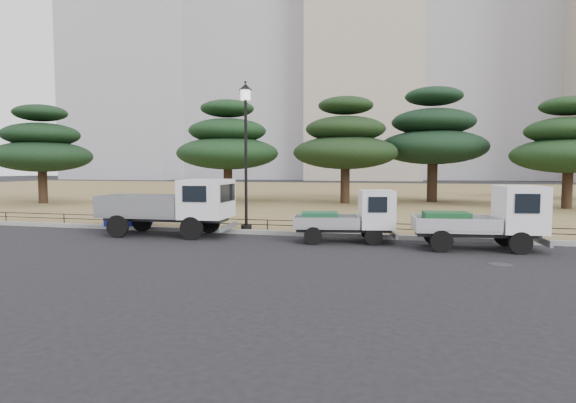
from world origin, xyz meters
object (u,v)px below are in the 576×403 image
(truck_large, at_px, (174,204))
(truck_kei_rear, at_px, (487,218))
(truck_kei_front, at_px, (352,216))
(street_lamp, at_px, (246,131))
(tarp_pile, at_px, (129,214))

(truck_large, height_order, truck_kei_rear, truck_large)
(truck_kei_front, relative_size, street_lamp, 0.64)
(truck_kei_rear, xyz_separation_m, street_lamp, (-8.38, 1.71, 2.89))
(truck_large, xyz_separation_m, truck_kei_front, (6.52, 0.11, -0.28))
(truck_kei_rear, bearing_deg, truck_large, 171.91)
(truck_large, distance_m, truck_kei_front, 6.52)
(truck_kei_rear, xyz_separation_m, tarp_pile, (-13.48, 1.76, -0.38))
(truck_kei_rear, bearing_deg, tarp_pile, 166.18)
(truck_kei_front, bearing_deg, street_lamp, 151.70)
(street_lamp, distance_m, tarp_pile, 6.06)
(street_lamp, height_order, tarp_pile, street_lamp)
(street_lamp, relative_size, tarp_pile, 2.82)
(truck_kei_rear, height_order, street_lamp, street_lamp)
(truck_kei_front, height_order, tarp_pile, truck_kei_front)
(truck_large, relative_size, street_lamp, 0.88)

